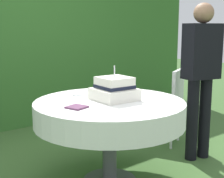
{
  "coord_description": "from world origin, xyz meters",
  "views": [
    {
      "loc": [
        -1.73,
        -2.14,
        1.35
      ],
      "look_at": [
        0.03,
        0.01,
        0.84
      ],
      "focal_mm": 52.72,
      "sensor_mm": 36.0,
      "label": 1
    }
  ],
  "objects_px": {
    "serving_plate_far": "(94,94)",
    "wedding_cake": "(115,89)",
    "serving_plate_left": "(77,94)",
    "cake_table": "(110,113)",
    "serving_plate_near": "(93,90)",
    "standing_person": "(201,71)",
    "napkin_stack": "(77,107)",
    "garden_chair": "(169,99)"
  },
  "relations": [
    {
      "from": "serving_plate_near",
      "to": "standing_person",
      "type": "height_order",
      "value": "standing_person"
    },
    {
      "from": "serving_plate_near",
      "to": "serving_plate_far",
      "type": "height_order",
      "value": "same"
    },
    {
      "from": "serving_plate_left",
      "to": "garden_chair",
      "type": "relative_size",
      "value": 0.12
    },
    {
      "from": "serving_plate_far",
      "to": "wedding_cake",
      "type": "bearing_deg",
      "value": -89.17
    },
    {
      "from": "serving_plate_far",
      "to": "standing_person",
      "type": "distance_m",
      "value": 1.11
    },
    {
      "from": "serving_plate_near",
      "to": "garden_chair",
      "type": "height_order",
      "value": "garden_chair"
    },
    {
      "from": "serving_plate_near",
      "to": "standing_person",
      "type": "xyz_separation_m",
      "value": [
        0.88,
        -0.65,
        0.18
      ]
    },
    {
      "from": "cake_table",
      "to": "napkin_stack",
      "type": "xyz_separation_m",
      "value": [
        -0.36,
        -0.03,
        0.11
      ]
    },
    {
      "from": "cake_table",
      "to": "serving_plate_left",
      "type": "height_order",
      "value": "serving_plate_left"
    },
    {
      "from": "serving_plate_near",
      "to": "cake_table",
      "type": "bearing_deg",
      "value": -109.74
    },
    {
      "from": "cake_table",
      "to": "standing_person",
      "type": "height_order",
      "value": "standing_person"
    },
    {
      "from": "wedding_cake",
      "to": "serving_plate_far",
      "type": "bearing_deg",
      "value": 90.83
    },
    {
      "from": "serving_plate_far",
      "to": "napkin_stack",
      "type": "relative_size",
      "value": 0.76
    },
    {
      "from": "wedding_cake",
      "to": "napkin_stack",
      "type": "relative_size",
      "value": 2.58
    },
    {
      "from": "wedding_cake",
      "to": "serving_plate_left",
      "type": "bearing_deg",
      "value": 110.31
    },
    {
      "from": "garden_chair",
      "to": "cake_table",
      "type": "bearing_deg",
      "value": -164.31
    },
    {
      "from": "cake_table",
      "to": "standing_person",
      "type": "distance_m",
      "value": 1.11
    },
    {
      "from": "serving_plate_near",
      "to": "serving_plate_far",
      "type": "distance_m",
      "value": 0.21
    },
    {
      "from": "cake_table",
      "to": "standing_person",
      "type": "xyz_separation_m",
      "value": [
        1.06,
        -0.17,
        0.3
      ]
    },
    {
      "from": "serving_plate_left",
      "to": "standing_person",
      "type": "distance_m",
      "value": 1.27
    },
    {
      "from": "serving_plate_far",
      "to": "garden_chair",
      "type": "xyz_separation_m",
      "value": [
        1.09,
        0.02,
        -0.2
      ]
    },
    {
      "from": "cake_table",
      "to": "standing_person",
      "type": "relative_size",
      "value": 0.81
    },
    {
      "from": "serving_plate_near",
      "to": "napkin_stack",
      "type": "distance_m",
      "value": 0.74
    },
    {
      "from": "serving_plate_left",
      "to": "napkin_stack",
      "type": "height_order",
      "value": "napkin_stack"
    },
    {
      "from": "wedding_cake",
      "to": "standing_person",
      "type": "xyz_separation_m",
      "value": [
        0.99,
        -0.18,
        0.1
      ]
    },
    {
      "from": "serving_plate_far",
      "to": "cake_table",
      "type": "bearing_deg",
      "value": -101.67
    },
    {
      "from": "wedding_cake",
      "to": "garden_chair",
      "type": "bearing_deg",
      "value": 15.95
    },
    {
      "from": "napkin_stack",
      "to": "cake_table",
      "type": "bearing_deg",
      "value": 5.43
    },
    {
      "from": "garden_chair",
      "to": "standing_person",
      "type": "bearing_deg",
      "value": -101.56
    },
    {
      "from": "cake_table",
      "to": "serving_plate_left",
      "type": "relative_size",
      "value": 12.48
    },
    {
      "from": "napkin_stack",
      "to": "serving_plate_near",
      "type": "bearing_deg",
      "value": 44.3
    },
    {
      "from": "serving_plate_near",
      "to": "standing_person",
      "type": "relative_size",
      "value": 0.07
    },
    {
      "from": "napkin_stack",
      "to": "garden_chair",
      "type": "distance_m",
      "value": 1.57
    },
    {
      "from": "serving_plate_far",
      "to": "napkin_stack",
      "type": "xyz_separation_m",
      "value": [
        -0.42,
        -0.34,
        0.0
      ]
    },
    {
      "from": "cake_table",
      "to": "wedding_cake",
      "type": "distance_m",
      "value": 0.21
    },
    {
      "from": "cake_table",
      "to": "garden_chair",
      "type": "distance_m",
      "value": 1.2
    },
    {
      "from": "serving_plate_far",
      "to": "napkin_stack",
      "type": "bearing_deg",
      "value": -141.0
    },
    {
      "from": "serving_plate_far",
      "to": "serving_plate_left",
      "type": "relative_size",
      "value": 1.02
    },
    {
      "from": "cake_table",
      "to": "serving_plate_near",
      "type": "height_order",
      "value": "serving_plate_near"
    },
    {
      "from": "cake_table",
      "to": "wedding_cake",
      "type": "bearing_deg",
      "value": 11.44
    },
    {
      "from": "serving_plate_far",
      "to": "standing_person",
      "type": "relative_size",
      "value": 0.07
    },
    {
      "from": "garden_chair",
      "to": "wedding_cake",
      "type": "bearing_deg",
      "value": -164.05
    }
  ]
}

